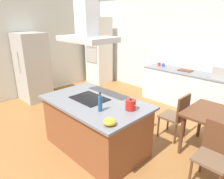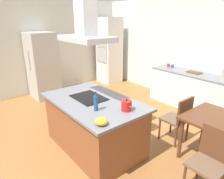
% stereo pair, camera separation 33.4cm
% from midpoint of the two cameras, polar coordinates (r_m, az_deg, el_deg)
% --- Properties ---
extents(ground, '(16.00, 16.00, 0.00)m').
position_cam_midpoint_polar(ground, '(4.75, 7.48, -8.26)').
color(ground, '#936033').
extents(wall_back, '(7.20, 0.10, 2.70)m').
position_cam_midpoint_polar(wall_back, '(5.77, 19.02, 10.02)').
color(wall_back, silver).
rests_on(wall_back, ground).
extents(wall_left, '(0.10, 8.80, 2.70)m').
position_cam_midpoint_polar(wall_left, '(6.68, -19.41, 11.16)').
color(wall_left, silver).
rests_on(wall_left, ground).
extents(kitchen_island, '(1.79, 1.10, 0.90)m').
position_cam_midpoint_polar(kitchen_island, '(3.60, -7.31, -9.81)').
color(kitchen_island, brown).
rests_on(kitchen_island, ground).
extents(cooktop, '(0.60, 0.44, 0.01)m').
position_cam_midpoint_polar(cooktop, '(3.50, -9.00, -2.52)').
color(cooktop, black).
rests_on(cooktop, kitchen_island).
extents(tea_kettle, '(0.21, 0.16, 0.18)m').
position_cam_midpoint_polar(tea_kettle, '(3.03, 2.07, -4.36)').
color(tea_kettle, '#B21E19').
rests_on(tea_kettle, kitchen_island).
extents(olive_oil_bottle, '(0.06, 0.06, 0.29)m').
position_cam_midpoint_polar(olive_oil_bottle, '(2.99, -6.53, -3.91)').
color(olive_oil_bottle, navy).
rests_on(olive_oil_bottle, kitchen_island).
extents(mixing_bowl, '(0.17, 0.17, 0.09)m').
position_cam_midpoint_polar(mixing_bowl, '(2.64, -4.37, -9.03)').
color(mixing_bowl, gold).
rests_on(mixing_bowl, kitchen_island).
extents(back_counter, '(2.60, 0.62, 0.90)m').
position_cam_midpoint_polar(back_counter, '(5.50, 19.74, -0.22)').
color(back_counter, white).
rests_on(back_counter, ground).
extents(coffee_mug_red, '(0.08, 0.08, 0.09)m').
position_cam_midpoint_polar(coffee_mug_red, '(5.92, 11.44, 6.92)').
color(coffee_mug_red, red).
rests_on(coffee_mug_red, back_counter).
extents(coffee_mug_blue, '(0.08, 0.08, 0.09)m').
position_cam_midpoint_polar(coffee_mug_blue, '(5.85, 12.50, 6.69)').
color(coffee_mug_blue, '#2D56B2').
rests_on(coffee_mug_blue, back_counter).
extents(cutting_board, '(0.34, 0.24, 0.02)m').
position_cam_midpoint_polar(cutting_board, '(5.52, 18.10, 5.04)').
color(cutting_board, '#59331E').
rests_on(cutting_board, back_counter).
extents(wall_oven_stack, '(0.70, 0.66, 2.20)m').
position_cam_midpoint_polar(wall_oven_stack, '(7.14, -5.09, 10.64)').
color(wall_oven_stack, white).
rests_on(wall_oven_stack, ground).
extents(refrigerator, '(0.80, 0.73, 1.82)m').
position_cam_midpoint_polar(refrigerator, '(6.06, -22.78, 5.71)').
color(refrigerator, '#B2AFAA').
rests_on(refrigerator, ground).
extents(chair_at_left_end, '(0.42, 0.42, 0.89)m').
position_cam_midpoint_polar(chair_at_left_end, '(3.96, 15.39, -6.62)').
color(chair_at_left_end, brown).
rests_on(chair_at_left_end, ground).
extents(chair_facing_island, '(0.42, 0.42, 0.89)m').
position_cam_midpoint_polar(chair_facing_island, '(3.11, 23.99, -15.54)').
color(chair_facing_island, brown).
rests_on(chair_facing_island, ground).
extents(range_hood, '(0.90, 0.55, 0.78)m').
position_cam_midpoint_polar(range_hood, '(3.25, -10.16, 17.41)').
color(range_hood, '#ADADB2').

